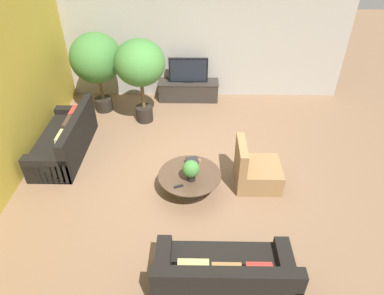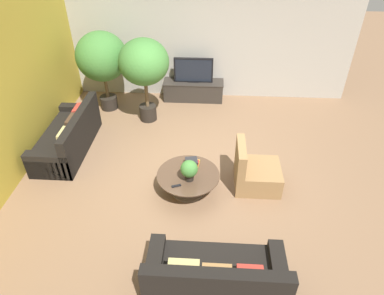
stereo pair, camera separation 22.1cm
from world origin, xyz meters
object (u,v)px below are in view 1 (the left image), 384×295
object	(u,v)px
potted_palm_tall	(96,60)
potted_plant_tabletop	(191,170)
armchair_wicker	(255,171)
media_console	(188,90)
television	(188,70)
coffee_table	(190,179)
couch_by_wall	(66,140)
couch_near_entry	(224,277)
potted_palm_corner	(140,65)

from	to	relation	value
potted_palm_tall	potted_plant_tabletop	xyz separation A→B (m)	(2.21, -3.02, -0.69)
armchair_wicker	potted_plant_tabletop	distance (m)	1.26
armchair_wicker	media_console	bearing A→B (deg)	21.67
armchair_wicker	television	bearing A→B (deg)	21.68
potted_palm_tall	potted_plant_tabletop	bearing A→B (deg)	-53.88
coffee_table	couch_by_wall	bearing A→B (deg)	156.02
television	potted_palm_tall	bearing A→B (deg)	-164.08
television	couch_near_entry	distance (m)	5.45
couch_by_wall	potted_plant_tabletop	bearing A→B (deg)	63.82
television	coffee_table	xyz separation A→B (m)	(0.11, -3.48, -0.52)
couch_by_wall	armchair_wicker	bearing A→B (deg)	76.66
media_console	television	world-z (taller)	television
couch_by_wall	potted_palm_corner	size ratio (longest dim) A/B	1.03
couch_by_wall	potted_palm_tall	bearing A→B (deg)	168.59
coffee_table	potted_palm_tall	xyz separation A→B (m)	(-2.18, 2.89, 1.02)
television	potted_palm_tall	xyz separation A→B (m)	(-2.07, -0.59, 0.50)
media_console	potted_palm_tall	world-z (taller)	potted_palm_tall
couch_near_entry	potted_palm_corner	world-z (taller)	potted_palm_corner
potted_palm_corner	potted_palm_tall	bearing A→B (deg)	155.77
couch_near_entry	potted_palm_corner	xyz separation A→B (m)	(-1.60, 4.32, 1.08)
media_console	coffee_table	xyz separation A→B (m)	(0.11, -3.48, 0.02)
couch_by_wall	couch_near_entry	bearing A→B (deg)	44.81
media_console	armchair_wicker	world-z (taller)	armchair_wicker
couch_near_entry	armchair_wicker	size ratio (longest dim) A/B	2.08
coffee_table	potted_palm_tall	bearing A→B (deg)	127.01
coffee_table	potted_plant_tabletop	size ratio (longest dim) A/B	2.86
potted_palm_tall	potted_plant_tabletop	distance (m)	3.80
couch_by_wall	media_console	bearing A→B (deg)	134.15
coffee_table	couch_near_entry	size ratio (longest dim) A/B	0.61
couch_near_entry	potted_palm_corner	bearing A→B (deg)	-69.70
potted_plant_tabletop	couch_near_entry	bearing A→B (deg)	-75.55
television	potted_palm_corner	distance (m)	1.57
coffee_table	couch_near_entry	distance (m)	1.97
potted_plant_tabletop	couch_by_wall	bearing A→B (deg)	153.82
media_console	potted_palm_corner	world-z (taller)	potted_palm_corner
television	potted_palm_corner	bearing A→B (deg)	-133.24
potted_palm_tall	television	bearing A→B (deg)	15.92
couch_near_entry	potted_palm_corner	size ratio (longest dim) A/B	0.93
armchair_wicker	potted_palm_tall	size ratio (longest dim) A/B	0.45
potted_palm_corner	potted_plant_tabletop	bearing A→B (deg)	-65.83
coffee_table	potted_palm_tall	distance (m)	3.76
potted_palm_tall	media_console	bearing A→B (deg)	15.96
couch_near_entry	armchair_wicker	distance (m)	2.27
media_console	coffee_table	distance (m)	3.48
couch_near_entry	television	bearing A→B (deg)	-83.71
potted_palm_corner	media_console	bearing A→B (deg)	46.81
couch_by_wall	potted_palm_tall	size ratio (longest dim) A/B	1.05
couch_by_wall	potted_plant_tabletop	xyz separation A→B (m)	(2.56, -1.26, 0.32)
media_console	potted_plant_tabletop	distance (m)	3.63
armchair_wicker	potted_palm_corner	xyz separation A→B (m)	(-2.29, 2.16, 1.10)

